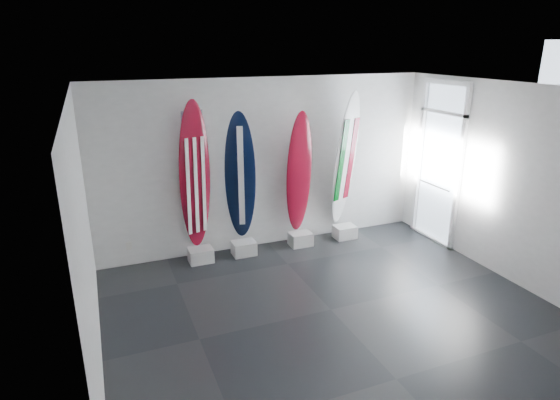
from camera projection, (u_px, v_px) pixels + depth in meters
name	position (u px, v px, depth m)	size (l,w,h in m)	color
floor	(331.00, 310.00, 6.55)	(6.00, 6.00, 0.00)	black
ceiling	(339.00, 89.00, 5.60)	(6.00, 6.00, 0.00)	white
wall_back	(267.00, 164.00, 8.28)	(6.00, 6.00, 0.00)	silver
wall_front	(479.00, 302.00, 3.88)	(6.00, 6.00, 0.00)	silver
wall_left	(85.00, 243.00, 5.01)	(5.00, 5.00, 0.00)	silver
wall_right	(510.00, 184.00, 7.14)	(5.00, 5.00, 0.00)	silver
display_block_usa	(201.00, 255.00, 7.96)	(0.40, 0.30, 0.24)	silver
surfboard_usa	(195.00, 176.00, 7.62)	(0.56, 0.08, 2.48)	maroon
display_block_navy	(244.00, 248.00, 8.23)	(0.40, 0.30, 0.24)	silver
surfboard_navy	(240.00, 177.00, 7.92)	(0.52, 0.08, 2.30)	black
display_block_swiss	(301.00, 239.00, 8.62)	(0.40, 0.30, 0.24)	silver
surfboard_swiss	(299.00, 173.00, 8.32)	(0.50, 0.08, 2.22)	maroon
display_block_italy	(345.00, 232.00, 8.94)	(0.40, 0.30, 0.24)	silver
surfboard_italy	(345.00, 160.00, 8.60)	(0.57, 0.08, 2.53)	white
wall_outlet	(129.00, 246.00, 7.75)	(0.09, 0.02, 0.13)	silver
glass_door	(439.00, 165.00, 8.52)	(0.12, 1.16, 2.85)	white
balcony	(488.00, 205.00, 9.28)	(2.80, 2.20, 1.20)	slate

